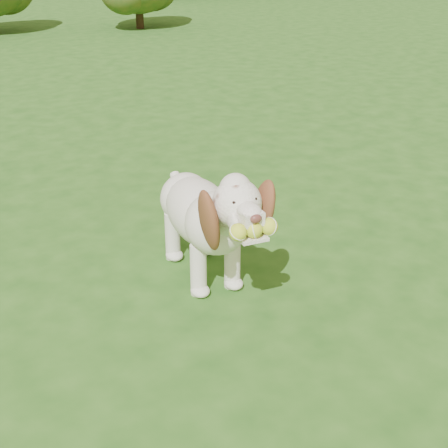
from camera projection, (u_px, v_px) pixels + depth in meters
ground at (214, 216)px, 4.02m from camera, size 80.00×80.00×0.00m
dog at (207, 213)px, 3.14m from camera, size 0.55×1.11×0.72m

